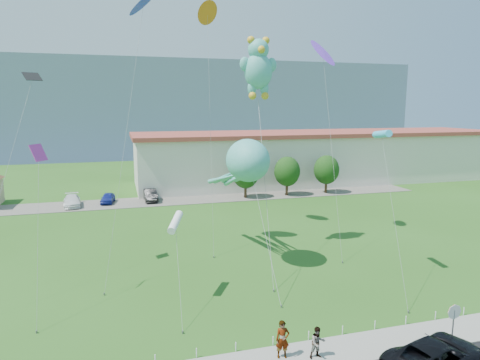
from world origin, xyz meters
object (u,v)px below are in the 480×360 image
octopus_kite (244,167)px  pedestrian_right (318,343)px  stop_sign (454,316)px  suv (437,356)px  parked_car_blue (108,198)px  parked_car_black (150,195)px  parked_car_white (72,201)px  pedestrian_left (283,339)px  teddy_bear_kite (258,66)px  warehouse (320,156)px

octopus_kite → pedestrian_right: bearing=-91.2°
stop_sign → suv: 2.60m
parked_car_blue → parked_car_black: size_ratio=0.81×
suv → octopus_kite: size_ratio=0.40×
suv → parked_car_black: (-10.05, 41.00, -0.01)m
suv → pedestrian_right: pedestrian_right is taller
suv → parked_car_white: (-19.63, 40.40, -0.07)m
stop_sign → pedestrian_left: stop_sign is taller
parked_car_blue → parked_car_white: bearing=-161.4°
pedestrian_right → teddy_bear_kite: teddy_bear_kite is taller
warehouse → stop_sign: 51.00m
teddy_bear_kite → parked_car_blue: bearing=120.4°
stop_sign → parked_car_black: (-12.04, 39.70, -1.06)m
pedestrian_left → parked_car_blue: 39.24m
pedestrian_right → teddy_bear_kite: size_ratio=0.09×
suv → teddy_bear_kite: teddy_bear_kite is taller
suv → parked_car_white: bearing=12.6°
stop_sign → parked_car_blue: 43.50m
parked_car_white → parked_car_blue: parked_car_white is taller
pedestrian_right → warehouse: bearing=63.9°
suv → warehouse: bearing=-33.8°
parked_car_blue → octopus_kite: 28.08m
pedestrian_left → parked_car_blue: pedestrian_left is taller
warehouse → pedestrian_right: bearing=-116.4°
parked_car_black → octopus_kite: 26.31m
parked_car_black → stop_sign: bearing=-74.2°
parked_car_white → teddy_bear_kite: size_ratio=0.26×
warehouse → octopus_kite: (-23.08, -33.31, 3.51)m
stop_sign → parked_car_blue: stop_sign is taller
pedestrian_right → parked_car_white: (-14.76, 37.97, -0.16)m
suv → parked_car_blue: suv is taller
pedestrian_right → stop_sign: bearing=-9.1°
octopus_kite → teddy_bear_kite: size_ratio=0.77×
suv → parked_car_blue: (-15.40, 41.15, -0.13)m
parked_car_blue → parked_car_black: bearing=7.0°
octopus_kite → pedestrian_left: bearing=-98.2°
suv → teddy_bear_kite: bearing=-5.8°
pedestrian_left → octopus_kite: size_ratio=0.14×
pedestrian_left → parked_car_black: bearing=103.5°
pedestrian_left → pedestrian_right: (1.63, -0.51, -0.14)m
pedestrian_right → octopus_kite: size_ratio=0.12×
suv → pedestrian_left: 7.14m
teddy_bear_kite → parked_car_black: bearing=109.1°
warehouse → stop_sign: warehouse is taller
suv → pedestrian_right: (-4.87, 2.43, 0.08)m
parked_car_white → suv: bearing=-69.3°
pedestrian_right → parked_car_blue: 40.12m
pedestrian_left → pedestrian_right: size_ratio=1.18×
parked_car_blue → teddy_bear_kite: size_ratio=0.21×
pedestrian_left → teddy_bear_kite: (4.00, 16.21, 14.38)m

